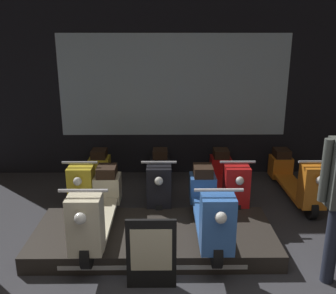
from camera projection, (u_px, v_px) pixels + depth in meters
shop_wall_back at (174, 83)px, 6.30m from camera, size 6.99×0.09×3.20m
display_platform at (154, 237)px, 4.38m from camera, size 2.79×1.16×0.20m
scooter_display_left at (98, 207)px, 4.23m from camera, size 0.46×1.80×0.82m
scooter_display_right at (209, 206)px, 4.24m from camera, size 0.46×1.80×0.82m
scooter_backrow_0 at (92, 178)px, 5.58m from camera, size 0.46×1.80×0.82m
scooter_backrow_1 at (160, 178)px, 5.59m from camera, size 0.46×1.80×0.82m
scooter_backrow_2 at (228, 178)px, 5.60m from camera, size 0.46×1.80×0.82m
scooter_backrow_3 at (295, 178)px, 5.61m from camera, size 0.46×1.80×0.82m
price_sign_board at (151, 254)px, 3.57m from camera, size 0.48×0.04×0.73m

